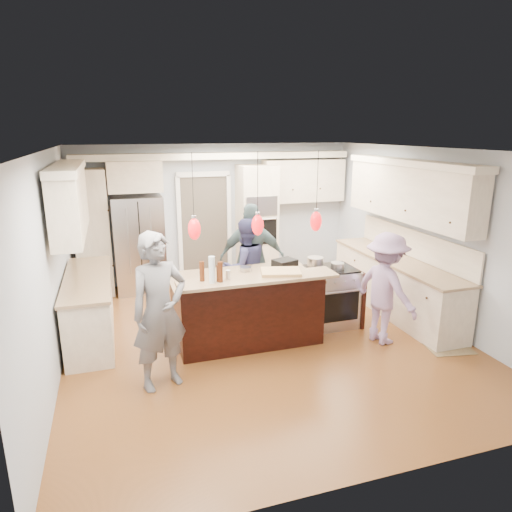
{
  "coord_description": "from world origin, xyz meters",
  "views": [
    {
      "loc": [
        -1.96,
        -5.85,
        2.95
      ],
      "look_at": [
        0.0,
        0.35,
        1.15
      ],
      "focal_mm": 32.0,
      "sensor_mm": 36.0,
      "label": 1
    }
  ],
  "objects_px": {
    "person_far_left": "(245,268)",
    "kitchen_island": "(246,306)",
    "refrigerator": "(139,244)",
    "person_bar_end": "(160,312)",
    "island_range": "(331,296)"
  },
  "relations": [
    {
      "from": "person_far_left",
      "to": "kitchen_island",
      "type": "bearing_deg",
      "value": 64.91
    },
    {
      "from": "refrigerator",
      "to": "kitchen_island",
      "type": "distance_m",
      "value": 2.91
    },
    {
      "from": "person_far_left",
      "to": "person_bar_end",
      "type": "bearing_deg",
      "value": 39.91
    },
    {
      "from": "refrigerator",
      "to": "person_bar_end",
      "type": "distance_m",
      "value": 3.51
    },
    {
      "from": "refrigerator",
      "to": "kitchen_island",
      "type": "height_order",
      "value": "refrigerator"
    },
    {
      "from": "island_range",
      "to": "person_bar_end",
      "type": "distance_m",
      "value": 2.93
    },
    {
      "from": "kitchen_island",
      "to": "island_range",
      "type": "distance_m",
      "value": 1.41
    },
    {
      "from": "kitchen_island",
      "to": "person_bar_end",
      "type": "distance_m",
      "value": 1.67
    },
    {
      "from": "kitchen_island",
      "to": "refrigerator",
      "type": "bearing_deg",
      "value": 116.93
    },
    {
      "from": "refrigerator",
      "to": "island_range",
      "type": "height_order",
      "value": "refrigerator"
    },
    {
      "from": "refrigerator",
      "to": "person_bar_end",
      "type": "bearing_deg",
      "value": -89.97
    },
    {
      "from": "person_bar_end",
      "to": "person_far_left",
      "type": "bearing_deg",
      "value": 29.51
    },
    {
      "from": "refrigerator",
      "to": "person_far_left",
      "type": "relative_size",
      "value": 1.12
    },
    {
      "from": "kitchen_island",
      "to": "person_bar_end",
      "type": "bearing_deg",
      "value": -144.07
    },
    {
      "from": "refrigerator",
      "to": "person_far_left",
      "type": "bearing_deg",
      "value": -48.06
    }
  ]
}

